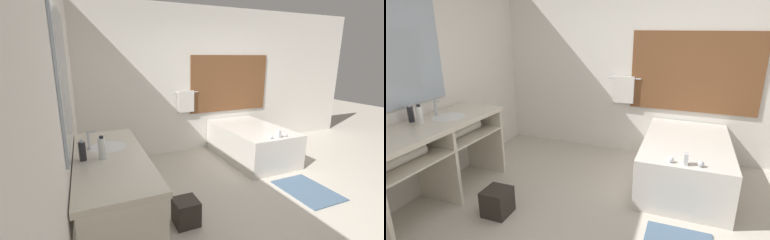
{
  "view_description": "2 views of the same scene",
  "coord_description": "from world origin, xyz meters",
  "views": [
    {
      "loc": [
        -2.04,
        -2.27,
        1.79
      ],
      "look_at": [
        -0.68,
        0.96,
        0.93
      ],
      "focal_mm": 24.0,
      "sensor_mm": 36.0,
      "label": 1
    },
    {
      "loc": [
        0.6,
        -2.2,
        1.9
      ],
      "look_at": [
        -0.57,
        0.93,
        0.84
      ],
      "focal_mm": 28.0,
      "sensor_mm": 36.0,
      "label": 2
    }
  ],
  "objects": [
    {
      "name": "vanity_counter",
      "position": [
        -1.87,
        0.06,
        0.67
      ],
      "size": [
        0.63,
        1.68,
        0.92
      ],
      "color": "beige",
      "rests_on": "ground_plane"
    },
    {
      "name": "wall_left_with_mirror",
      "position": [
        -2.23,
        0.0,
        1.36
      ],
      "size": [
        0.08,
        7.4,
        2.7
      ],
      "color": "white",
      "rests_on": "ground_plane"
    },
    {
      "name": "sink_faucet",
      "position": [
        -2.05,
        0.3,
        1.01
      ],
      "size": [
        0.09,
        0.04,
        0.18
      ],
      "color": "silver",
      "rests_on": "vanity_counter"
    },
    {
      "name": "wall_back_with_blinds",
      "position": [
        0.02,
        2.23,
        1.35
      ],
      "size": [
        7.4,
        0.13,
        2.7
      ],
      "color": "white",
      "rests_on": "ground_plane"
    },
    {
      "name": "waste_bin",
      "position": [
        -1.14,
        0.05,
        0.14
      ],
      "size": [
        0.26,
        0.26,
        0.28
      ],
      "color": "#2D2823",
      "rests_on": "ground_plane"
    },
    {
      "name": "water_bottle_1",
      "position": [
        -1.95,
        -0.02,
        1.02
      ],
      "size": [
        0.06,
        0.06,
        0.21
      ],
      "color": "silver",
      "rests_on": "vanity_counter"
    },
    {
      "name": "soap_dispenser",
      "position": [
        -2.1,
        0.01,
        1.0
      ],
      "size": [
        0.06,
        0.06,
        0.19
      ],
      "color": "#28282D",
      "rests_on": "vanity_counter"
    },
    {
      "name": "bathtub",
      "position": [
        0.66,
        1.39,
        0.32
      ],
      "size": [
        0.99,
        1.59,
        0.7
      ],
      "color": "silver",
      "rests_on": "ground_plane"
    },
    {
      "name": "bath_mat",
      "position": [
        0.67,
        0.06,
        0.01
      ],
      "size": [
        0.6,
        0.8,
        0.02
      ],
      "color": "slate",
      "rests_on": "ground_plane"
    },
    {
      "name": "ground_plane",
      "position": [
        0.0,
        0.0,
        0.0
      ],
      "size": [
        16.0,
        16.0,
        0.0
      ],
      "primitive_type": "plane",
      "color": "beige",
      "rests_on": "ground"
    }
  ]
}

